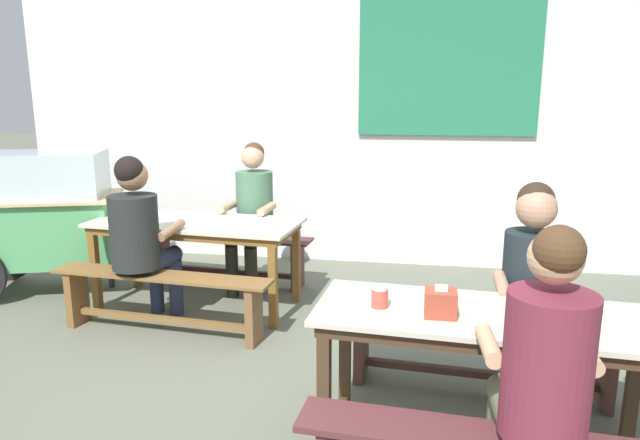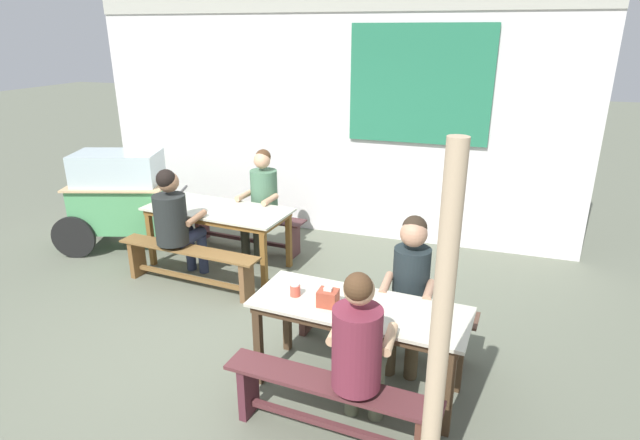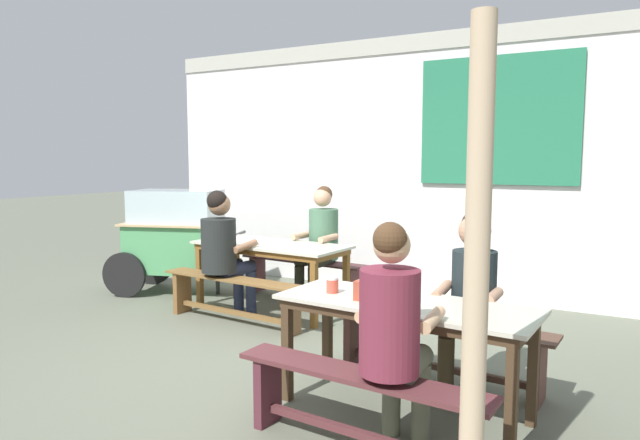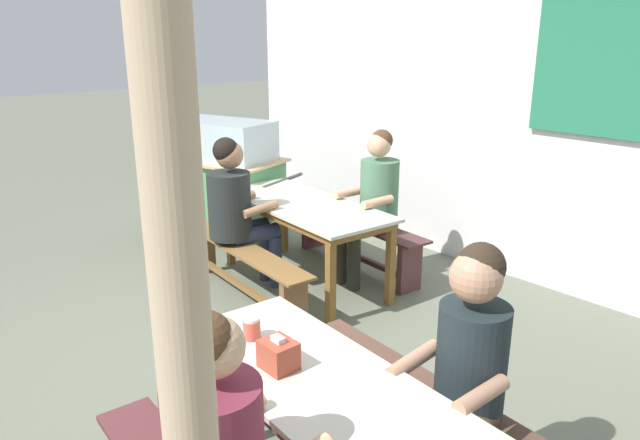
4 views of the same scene
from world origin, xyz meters
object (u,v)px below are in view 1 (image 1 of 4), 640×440
at_px(bench_far_front, 161,296).
at_px(tissue_box, 441,303).
at_px(dining_table_far, 196,230).
at_px(person_right_near_table, 532,281).
at_px(condiment_jar, 380,297).
at_px(bench_far_back, 227,252).
at_px(person_near_front, 542,367).
at_px(bench_near_back, 479,344).
at_px(person_center_facing, 252,207).
at_px(food_cart, 44,212).
at_px(person_left_back_turned, 140,231).
at_px(dining_table_near, 487,329).

bearing_deg(bench_far_front, tissue_box, -30.14).
height_order(dining_table_far, person_right_near_table, person_right_near_table).
relative_size(tissue_box, condiment_jar, 1.40).
height_order(bench_far_back, bench_far_front, same).
bearing_deg(person_near_front, bench_near_back, 94.74).
bearing_deg(person_center_facing, dining_table_far, -122.77).
relative_size(person_near_front, person_center_facing, 0.99).
relative_size(bench_far_back, food_cart, 0.96).
bearing_deg(person_center_facing, bench_far_front, -108.84).
distance_m(person_near_front, tissue_box, 0.60).
distance_m(person_right_near_table, person_left_back_turned, 2.73).
bearing_deg(person_near_front, person_left_back_turned, 145.85).
bearing_deg(person_near_front, bench_far_front, 145.18).
distance_m(person_left_back_turned, condiment_jar, 2.18).
bearing_deg(food_cart, person_left_back_turned, -27.40).
height_order(dining_table_near, condiment_jar, condiment_jar).
bearing_deg(food_cart, person_center_facing, 12.10).
bearing_deg(tissue_box, condiment_jar, 167.35).
relative_size(bench_far_back, person_center_facing, 1.23).
relative_size(bench_far_front, bench_near_back, 1.02).
xyz_separation_m(dining_table_near, bench_far_front, (-2.19, 1.06, -0.36)).
distance_m(bench_far_back, person_near_front, 3.61).
bearing_deg(bench_far_back, bench_near_back, -37.97).
distance_m(dining_table_far, person_right_near_table, 2.69).
relative_size(food_cart, tissue_box, 11.38).
relative_size(food_cart, person_near_front, 1.30).
height_order(dining_table_far, person_center_facing, person_center_facing).
height_order(bench_far_front, person_near_front, person_near_front).
height_order(bench_far_front, bench_near_back, same).
bearing_deg(dining_table_far, condiment_jar, -45.85).
bearing_deg(food_cart, dining_table_near, -26.38).
distance_m(bench_far_front, person_right_near_table, 2.58).
bearing_deg(bench_far_back, bench_far_front, -94.70).
relative_size(dining_table_near, bench_far_back, 1.03).
height_order(bench_far_front, food_cart, food_cart).
relative_size(dining_table_near, bench_far_front, 0.98).
xyz_separation_m(food_cart, person_center_facing, (1.80, 0.39, 0.03)).
bearing_deg(dining_table_far, person_center_facing, 57.23).
xyz_separation_m(dining_table_far, bench_far_front, (-0.05, -0.60, -0.36)).
relative_size(dining_table_near, person_center_facing, 1.26).
xyz_separation_m(food_cart, person_left_back_turned, (1.25, -0.65, 0.04)).
xyz_separation_m(bench_near_back, person_left_back_turned, (-2.40, 0.54, 0.46)).
bearing_deg(bench_far_front, condiment_jar, -32.70).
distance_m(bench_far_front, bench_near_back, 2.28).
xyz_separation_m(bench_far_back, person_center_facing, (0.28, -0.09, 0.46)).
bearing_deg(tissue_box, person_right_near_table, 48.43).
distance_m(dining_table_far, person_center_facing, 0.62).
xyz_separation_m(person_near_front, person_center_facing, (-1.94, 2.73, 0.01)).
relative_size(dining_table_far, condiment_jar, 16.40).
bearing_deg(food_cart, dining_table_far, -4.90).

